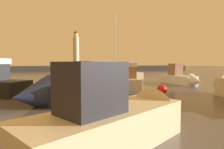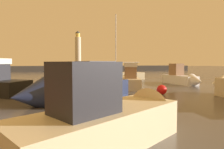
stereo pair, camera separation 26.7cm
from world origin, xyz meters
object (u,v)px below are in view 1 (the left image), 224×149
object	(u,v)px
lighthouse	(76,49)
motorboat_4	(126,117)
motorboat_5	(74,88)
mooring_buoy	(162,90)
motorboat_1	(129,80)
sailboat_moored	(119,76)
motorboat_3	(182,78)

from	to	relation	value
lighthouse	motorboat_4	distance (m)	61.11
motorboat_5	mooring_buoy	xyz separation A→B (m)	(7.61, 1.10, -0.52)
motorboat_1	sailboat_moored	world-z (taller)	sailboat_moored
motorboat_1	motorboat_3	xyz separation A→B (m)	(7.48, 1.07, -0.03)
motorboat_1	mooring_buoy	world-z (taller)	motorboat_1
lighthouse	motorboat_5	size ratio (longest dim) A/B	1.32
lighthouse	mooring_buoy	size ratio (longest dim) A/B	13.45
motorboat_1	motorboat_4	world-z (taller)	motorboat_4
motorboat_4	sailboat_moored	xyz separation A→B (m)	(6.46, 24.64, -0.25)
motorboat_3	motorboat_4	world-z (taller)	motorboat_4
motorboat_3	motorboat_4	size ratio (longest dim) A/B	0.89
lighthouse	mooring_buoy	distance (m)	52.52
motorboat_3	mooring_buoy	distance (m)	9.48
lighthouse	motorboat_4	size ratio (longest dim) A/B	1.58
motorboat_3	mooring_buoy	world-z (taller)	motorboat_3
motorboat_1	mooring_buoy	bearing A→B (deg)	-79.78
motorboat_1	sailboat_moored	size ratio (longest dim) A/B	0.66
motorboat_4	sailboat_moored	bearing A→B (deg)	75.32
motorboat_3	lighthouse	bearing A→B (deg)	104.04
motorboat_4	motorboat_5	xyz separation A→B (m)	(-1.57, 7.82, 0.09)
motorboat_4	motorboat_5	bearing A→B (deg)	101.32
motorboat_1	motorboat_5	bearing A→B (deg)	-133.14
mooring_buoy	sailboat_moored	bearing A→B (deg)	88.51
motorboat_1	motorboat_4	bearing A→B (deg)	-108.60
mooring_buoy	lighthouse	bearing A→B (deg)	95.30
motorboat_3	motorboat_5	xyz separation A→B (m)	(-14.03, -8.06, 0.14)
lighthouse	mooring_buoy	bearing A→B (deg)	-84.70
motorboat_1	motorboat_5	world-z (taller)	motorboat_5
lighthouse	motorboat_4	bearing A→B (deg)	-91.17
sailboat_moored	mooring_buoy	size ratio (longest dim) A/B	12.14
motorboat_5	sailboat_moored	world-z (taller)	sailboat_moored
motorboat_5	sailboat_moored	bearing A→B (deg)	64.51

